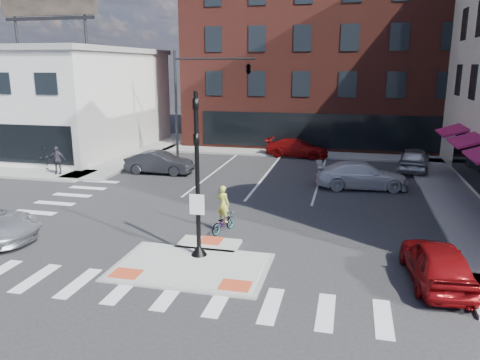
% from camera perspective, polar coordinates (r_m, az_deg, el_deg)
% --- Properties ---
extents(ground, '(120.00, 120.00, 0.00)m').
position_cam_1_polar(ground, '(17.30, -5.42, -9.93)').
color(ground, '#28282B').
rests_on(ground, ground).
extents(refuge_island, '(5.40, 4.65, 0.13)m').
position_cam_1_polar(refuge_island, '(17.06, -5.71, -10.11)').
color(refuge_island, gray).
rests_on(refuge_island, ground).
extents(sidewalk_nw, '(23.50, 20.50, 0.15)m').
position_cam_1_polar(sidewalk_nw, '(38.01, -22.27, 2.36)').
color(sidewalk_nw, gray).
rests_on(sidewalk_nw, ground).
extents(sidewalk_e, '(3.00, 24.00, 0.15)m').
position_cam_1_polar(sidewalk_e, '(26.49, 25.05, -2.56)').
color(sidewalk_e, gray).
rests_on(sidewalk_e, ground).
extents(sidewalk_n, '(26.00, 3.00, 0.15)m').
position_cam_1_polar(sidewalk_n, '(37.67, 9.77, 3.10)').
color(sidewalk_n, gray).
rests_on(sidewalk_n, ground).
extents(building_nw, '(20.40, 16.40, 14.40)m').
position_cam_1_polar(building_nw, '(44.36, -24.82, 9.05)').
color(building_nw, silver).
rests_on(building_nw, ground).
extents(building_n, '(24.40, 18.40, 15.50)m').
position_cam_1_polar(building_n, '(47.02, 11.01, 14.61)').
color(building_n, '#59221B').
rests_on(building_n, ground).
extents(building_far_left, '(10.00, 12.00, 10.00)m').
position_cam_1_polar(building_far_left, '(67.63, 5.64, 12.10)').
color(building_far_left, slate).
rests_on(building_far_left, ground).
extents(building_far_right, '(12.00, 12.00, 12.00)m').
position_cam_1_polar(building_far_right, '(69.08, 16.90, 12.45)').
color(building_far_right, brown).
rests_on(building_far_right, ground).
extents(signal_pole, '(0.60, 0.60, 5.98)m').
position_cam_1_polar(signal_pole, '(16.86, -5.17, -2.05)').
color(signal_pole, black).
rests_on(signal_pole, refuge_island).
extents(mast_arm_signal, '(6.10, 2.24, 8.00)m').
position_cam_1_polar(mast_arm_signal, '(34.10, -1.44, 12.56)').
color(mast_arm_signal, black).
rests_on(mast_arm_signal, ground).
extents(red_sedan, '(2.08, 4.42, 1.46)m').
position_cam_1_polar(red_sedan, '(16.69, 22.86, -9.21)').
color(red_sedan, maroon).
rests_on(red_sedan, ground).
extents(white_pickup, '(5.46, 2.78, 1.52)m').
position_cam_1_polar(white_pickup, '(27.91, 14.63, 0.55)').
color(white_pickup, silver).
rests_on(white_pickup, ground).
extents(bg_car_dark, '(4.42, 1.57, 1.45)m').
position_cam_1_polar(bg_car_dark, '(31.20, -9.81, 2.11)').
color(bg_car_dark, '#292A2F').
rests_on(bg_car_dark, ground).
extents(bg_car_silver, '(2.65, 5.00, 1.62)m').
position_cam_1_polar(bg_car_silver, '(33.54, 20.48, 2.38)').
color(bg_car_silver, '#A9AAB0').
rests_on(bg_car_silver, ground).
extents(bg_car_red, '(5.03, 2.56, 1.40)m').
position_cam_1_polar(bg_car_red, '(36.63, 6.96, 3.89)').
color(bg_car_red, maroon).
rests_on(bg_car_red, ground).
extents(cyclist, '(1.06, 1.69, 2.06)m').
position_cam_1_polar(cyclist, '(19.96, -2.06, -4.46)').
color(cyclist, '#3F3F44').
rests_on(cyclist, ground).
extents(pedestrian_a, '(0.98, 0.97, 1.59)m').
position_cam_1_polar(pedestrian_a, '(34.03, -22.68, 2.58)').
color(pedestrian_a, black).
rests_on(pedestrian_a, sidewalk_nw).
extents(pedestrian_b, '(1.13, 0.76, 1.78)m').
position_cam_1_polar(pedestrian_b, '(32.14, -21.41, 2.26)').
color(pedestrian_b, '#2F2C36').
rests_on(pedestrian_b, sidewalk_nw).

